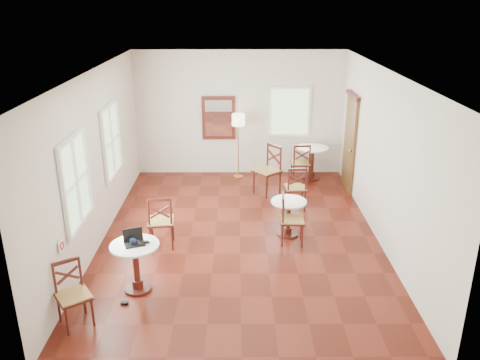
% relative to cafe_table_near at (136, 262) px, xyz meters
% --- Properties ---
extents(ground, '(7.00, 7.00, 0.00)m').
position_rel_cafe_table_near_xyz_m(ground, '(1.55, 1.72, -0.47)').
color(ground, '#55190E').
rests_on(ground, ground).
extents(room_shell, '(5.02, 7.02, 3.01)m').
position_rel_cafe_table_near_xyz_m(room_shell, '(1.49, 2.00, 1.42)').
color(room_shell, silver).
rests_on(room_shell, ground).
extents(cafe_table_near, '(0.72, 0.72, 0.76)m').
position_rel_cafe_table_near_xyz_m(cafe_table_near, '(0.00, 0.00, 0.00)').
color(cafe_table_near, '#461811').
rests_on(cafe_table_near, ground).
extents(cafe_table_mid, '(0.65, 0.65, 0.69)m').
position_rel_cafe_table_near_xyz_m(cafe_table_mid, '(2.43, 1.78, -0.05)').
color(cafe_table_mid, '#461811').
rests_on(cafe_table_mid, ground).
extents(cafe_table_back, '(0.75, 0.75, 0.80)m').
position_rel_cafe_table_near_xyz_m(cafe_table_back, '(3.29, 4.75, 0.02)').
color(cafe_table_back, '#461811').
rests_on(cafe_table_back, ground).
extents(chair_near_a, '(0.50, 0.50, 0.98)m').
position_rel_cafe_table_near_xyz_m(chair_near_a, '(0.17, 1.36, 0.02)').
color(chair_near_a, '#461811').
rests_on(chair_near_a, ground).
extents(chair_near_b, '(0.58, 0.58, 0.91)m').
position_rel_cafe_table_near_xyz_m(chair_near_b, '(-0.68, -0.81, -0.02)').
color(chair_near_b, '#461811').
rests_on(chair_near_b, ground).
extents(chair_mid_a, '(0.45, 0.45, 0.94)m').
position_rel_cafe_table_near_xyz_m(chair_mid_a, '(2.70, 2.98, -0.00)').
color(chair_mid_a, '#461811').
rests_on(chair_mid_a, ground).
extents(chair_mid_b, '(0.45, 0.45, 0.92)m').
position_rel_cafe_table_near_xyz_m(chair_mid_b, '(2.45, 1.49, -0.01)').
color(chair_mid_b, '#461811').
rests_on(chair_mid_b, ground).
extents(chair_back_a, '(0.45, 0.45, 0.95)m').
position_rel_cafe_table_near_xyz_m(chair_back_a, '(2.99, 4.55, 0.00)').
color(chair_back_a, '#461811').
rests_on(chair_back_a, ground).
extents(chair_back_b, '(0.71, 0.71, 1.09)m').
position_rel_cafe_table_near_xyz_m(chair_back_b, '(2.18, 3.84, 0.07)').
color(chair_back_b, '#461811').
rests_on(chair_back_b, ground).
extents(floor_lamp, '(0.30, 0.30, 1.57)m').
position_rel_cafe_table_near_xyz_m(floor_lamp, '(1.53, 4.87, 0.86)').
color(floor_lamp, '#BF8C3F').
rests_on(floor_lamp, ground).
extents(laptop, '(0.35, 0.33, 0.21)m').
position_rel_cafe_table_near_xyz_m(laptop, '(-0.01, 0.04, 0.34)').
color(laptop, black).
rests_on(laptop, cafe_table_near).
extents(mouse, '(0.12, 0.10, 0.04)m').
position_rel_cafe_table_near_xyz_m(mouse, '(0.17, 0.04, 0.31)').
color(mouse, black).
rests_on(mouse, cafe_table_near).
extents(navy_mug, '(0.12, 0.08, 0.10)m').
position_rel_cafe_table_near_xyz_m(navy_mug, '(-0.01, -0.01, 0.34)').
color(navy_mug, black).
rests_on(navy_mug, cafe_table_near).
extents(water_glass, '(0.05, 0.05, 0.09)m').
position_rel_cafe_table_near_xyz_m(water_glass, '(0.08, -0.03, 0.33)').
color(water_glass, white).
rests_on(water_glass, cafe_table_near).
extents(power_adapter, '(0.10, 0.06, 0.04)m').
position_rel_cafe_table_near_xyz_m(power_adapter, '(-0.12, -0.38, -0.45)').
color(power_adapter, black).
rests_on(power_adapter, ground).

